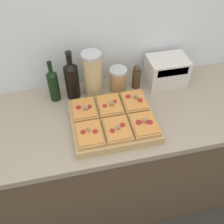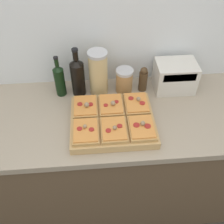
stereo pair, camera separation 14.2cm
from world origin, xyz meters
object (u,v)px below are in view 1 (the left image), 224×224
(pepper_mill, at_px, (136,77))
(wine_bottle, at_px, (72,79))
(olive_oil_bottle, at_px, (53,85))
(grain_jar_tall, at_px, (92,74))
(grain_jar_short, at_px, (118,80))
(cutting_board, at_px, (113,121))
(toaster_oven, at_px, (166,71))

(pepper_mill, bearing_deg, wine_bottle, 180.00)
(wine_bottle, relative_size, pepper_mill, 1.89)
(olive_oil_bottle, distance_m, grain_jar_tall, 0.23)
(grain_jar_short, bearing_deg, cutting_board, -108.73)
(grain_jar_short, relative_size, toaster_oven, 0.58)
(olive_oil_bottle, xyz_separation_m, grain_jar_short, (0.39, 0.00, -0.03))
(pepper_mill, bearing_deg, cutting_board, -126.96)
(olive_oil_bottle, relative_size, grain_jar_short, 1.72)
(cutting_board, xyz_separation_m, pepper_mill, (0.21, 0.28, 0.06))
(cutting_board, xyz_separation_m, toaster_oven, (0.41, 0.28, 0.07))
(olive_oil_bottle, bearing_deg, grain_jar_tall, 0.00)
(olive_oil_bottle, height_order, wine_bottle, wine_bottle)
(wine_bottle, distance_m, grain_jar_tall, 0.12)
(grain_jar_tall, relative_size, grain_jar_short, 1.84)
(cutting_board, distance_m, toaster_oven, 0.50)
(wine_bottle, relative_size, grain_jar_tall, 1.09)
(cutting_board, height_order, grain_jar_short, grain_jar_short)
(olive_oil_bottle, relative_size, pepper_mill, 1.61)
(wine_bottle, distance_m, pepper_mill, 0.40)
(cutting_board, relative_size, pepper_mill, 2.74)
(olive_oil_bottle, bearing_deg, grain_jar_short, 0.00)
(cutting_board, xyz_separation_m, wine_bottle, (-0.18, 0.28, 0.11))
(toaster_oven, bearing_deg, olive_oil_bottle, 179.93)
(cutting_board, bearing_deg, olive_oil_bottle, 136.01)
(wine_bottle, xyz_separation_m, grain_jar_tall, (0.12, 0.00, 0.02))
(wine_bottle, relative_size, grain_jar_short, 2.01)
(olive_oil_bottle, xyz_separation_m, pepper_mill, (0.51, 0.00, -0.03))
(cutting_board, height_order, olive_oil_bottle, olive_oil_bottle)
(pepper_mill, xyz_separation_m, toaster_oven, (0.20, -0.00, 0.01))
(wine_bottle, bearing_deg, grain_jar_tall, 0.00)
(grain_jar_tall, height_order, pepper_mill, grain_jar_tall)
(olive_oil_bottle, relative_size, toaster_oven, 1.00)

